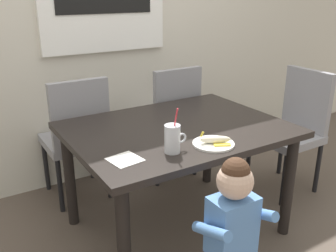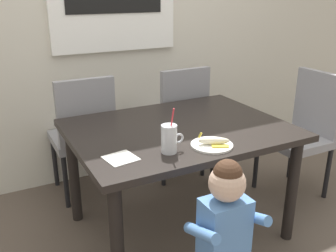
% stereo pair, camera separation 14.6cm
% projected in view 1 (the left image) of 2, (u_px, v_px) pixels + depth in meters
% --- Properties ---
extents(ground_plane, '(24.00, 24.00, 0.00)m').
position_uv_depth(ground_plane, '(176.00, 227.00, 2.59)').
color(ground_plane, brown).
extents(back_wall, '(6.40, 0.17, 2.90)m').
position_uv_depth(back_wall, '(103.00, 1.00, 2.96)').
color(back_wall, beige).
rests_on(back_wall, ground).
extents(dining_table, '(1.32, 1.01, 0.74)m').
position_uv_depth(dining_table, '(177.00, 141.00, 2.36)').
color(dining_table, black).
rests_on(dining_table, ground).
extents(dining_chair_left, '(0.44, 0.44, 0.96)m').
position_uv_depth(dining_chair_left, '(77.00, 133.00, 2.76)').
color(dining_chair_left, gray).
rests_on(dining_chair_left, ground).
extents(dining_chair_right, '(0.44, 0.45, 0.96)m').
position_uv_depth(dining_chair_right, '(170.00, 116.00, 3.13)').
color(dining_chair_right, gray).
rests_on(dining_chair_right, ground).
extents(dining_chair_far, '(0.44, 0.44, 0.96)m').
position_uv_depth(dining_chair_far, '(294.00, 124.00, 2.95)').
color(dining_chair_far, gray).
rests_on(dining_chair_far, ground).
extents(toddler_standing, '(0.33, 0.24, 0.84)m').
position_uv_depth(toddler_standing, '(233.00, 219.00, 1.76)').
color(toddler_standing, '#3F4760').
rests_on(toddler_standing, ground).
extents(milk_cup, '(0.13, 0.08, 0.25)m').
position_uv_depth(milk_cup, '(173.00, 140.00, 1.95)').
color(milk_cup, silver).
rests_on(milk_cup, dining_table).
extents(snack_plate, '(0.23, 0.23, 0.01)m').
position_uv_depth(snack_plate, '(213.00, 144.00, 2.06)').
color(snack_plate, white).
rests_on(snack_plate, dining_table).
extents(peeled_banana, '(0.17, 0.14, 0.07)m').
position_uv_depth(peeled_banana, '(216.00, 140.00, 2.05)').
color(peeled_banana, '#F4EAC6').
rests_on(peeled_banana, snack_plate).
extents(paper_napkin, '(0.17, 0.17, 0.00)m').
position_uv_depth(paper_napkin, '(125.00, 160.00, 1.88)').
color(paper_napkin, white).
rests_on(paper_napkin, dining_table).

